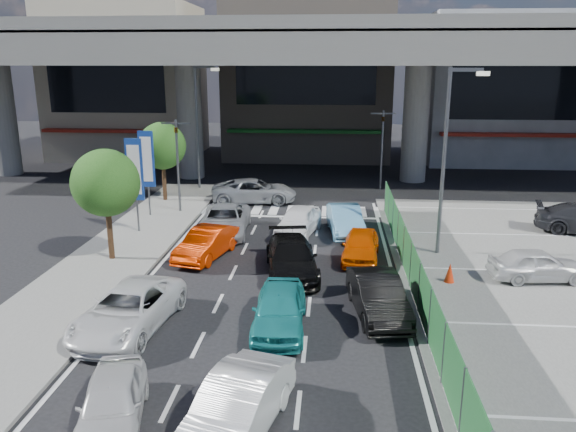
# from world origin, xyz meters

# --- Properties ---
(ground) EXTENTS (120.00, 120.00, 0.00)m
(ground) POSITION_xyz_m (0.00, 0.00, 0.00)
(ground) COLOR black
(ground) RESTS_ON ground
(parking_lot) EXTENTS (12.00, 28.00, 0.06)m
(parking_lot) POSITION_xyz_m (11.00, 2.00, 0.03)
(parking_lot) COLOR slate
(parking_lot) RESTS_ON ground
(sidewalk_left) EXTENTS (4.00, 30.00, 0.12)m
(sidewalk_left) POSITION_xyz_m (-7.00, 4.00, 0.06)
(sidewalk_left) COLOR slate
(sidewalk_left) RESTS_ON ground
(fence_run) EXTENTS (0.16, 22.00, 1.80)m
(fence_run) POSITION_xyz_m (5.30, 1.00, 0.90)
(fence_run) COLOR #1E5729
(fence_run) RESTS_ON ground
(expressway) EXTENTS (64.00, 14.00, 10.75)m
(expressway) POSITION_xyz_m (0.00, 22.00, 8.76)
(expressway) COLOR slate
(expressway) RESTS_ON ground
(building_west) EXTENTS (12.00, 10.90, 13.00)m
(building_west) POSITION_xyz_m (-16.00, 31.97, 6.49)
(building_west) COLOR #A79D86
(building_west) RESTS_ON ground
(building_center) EXTENTS (14.00, 10.90, 15.00)m
(building_center) POSITION_xyz_m (0.00, 32.97, 7.49)
(building_center) COLOR gray
(building_center) RESTS_ON ground
(building_east) EXTENTS (12.00, 10.90, 12.00)m
(building_east) POSITION_xyz_m (16.00, 31.97, 5.99)
(building_east) COLOR gray
(building_east) RESTS_ON ground
(traffic_light_left) EXTENTS (1.60, 1.24, 5.20)m
(traffic_light_left) POSITION_xyz_m (-6.20, 12.00, 3.94)
(traffic_light_left) COLOR #595B60
(traffic_light_left) RESTS_ON ground
(traffic_light_right) EXTENTS (1.60, 1.24, 5.20)m
(traffic_light_right) POSITION_xyz_m (5.50, 19.00, 3.94)
(traffic_light_right) COLOR #595B60
(traffic_light_right) RESTS_ON ground
(street_lamp_right) EXTENTS (1.65, 0.22, 8.00)m
(street_lamp_right) POSITION_xyz_m (7.17, 6.00, 4.77)
(street_lamp_right) COLOR #595B60
(street_lamp_right) RESTS_ON ground
(street_lamp_left) EXTENTS (1.65, 0.22, 8.00)m
(street_lamp_left) POSITION_xyz_m (-6.33, 18.00, 4.77)
(street_lamp_left) COLOR #595B60
(street_lamp_left) RESTS_ON ground
(signboard_near) EXTENTS (0.80, 0.14, 4.70)m
(signboard_near) POSITION_xyz_m (-7.20, 7.99, 3.06)
(signboard_near) COLOR #595B60
(signboard_near) RESTS_ON ground
(signboard_far) EXTENTS (0.80, 0.14, 4.70)m
(signboard_far) POSITION_xyz_m (-7.60, 10.99, 3.06)
(signboard_far) COLOR #595B60
(signboard_far) RESTS_ON ground
(tree_near) EXTENTS (2.80, 2.80, 4.80)m
(tree_near) POSITION_xyz_m (-7.00, 4.00, 3.39)
(tree_near) COLOR #382314
(tree_near) RESTS_ON ground
(tree_far) EXTENTS (2.80, 2.80, 4.80)m
(tree_far) POSITION_xyz_m (-7.80, 14.50, 3.39)
(tree_far) COLOR #382314
(tree_far) RESTS_ON ground
(van_white_back_left) EXTENTS (2.22, 3.80, 1.21)m
(van_white_back_left) POSITION_xyz_m (-2.66, -6.95, 0.61)
(van_white_back_left) COLOR silver
(van_white_back_left) RESTS_ON ground
(hatch_white_back_mid) EXTENTS (2.45, 4.42, 1.38)m
(hatch_white_back_mid) POSITION_xyz_m (0.27, -7.06, 0.69)
(hatch_white_back_mid) COLOR silver
(hatch_white_back_mid) RESTS_ON ground
(sedan_white_mid_left) EXTENTS (2.81, 5.10, 1.35)m
(sedan_white_mid_left) POSITION_xyz_m (-4.00, -2.18, 0.68)
(sedan_white_mid_left) COLOR white
(sedan_white_mid_left) RESTS_ON ground
(taxi_teal_mid) EXTENTS (1.73, 4.07, 1.37)m
(taxi_teal_mid) POSITION_xyz_m (0.74, -1.75, 0.69)
(taxi_teal_mid) COLOR teal
(taxi_teal_mid) RESTS_ON ground
(hatch_black_mid_right) EXTENTS (2.08, 4.36, 1.38)m
(hatch_black_mid_right) POSITION_xyz_m (3.91, -0.51, 0.69)
(hatch_black_mid_right) COLOR black
(hatch_black_mid_right) RESTS_ON ground
(taxi_orange_left) EXTENTS (2.32, 4.19, 1.31)m
(taxi_orange_left) POSITION_xyz_m (-3.05, 4.72, 0.65)
(taxi_orange_left) COLOR red
(taxi_orange_left) RESTS_ON ground
(sedan_black_mid) EXTENTS (2.64, 4.99, 1.38)m
(sedan_black_mid) POSITION_xyz_m (0.76, 3.05, 0.69)
(sedan_black_mid) COLOR black
(sedan_black_mid) RESTS_ON ground
(taxi_orange_right) EXTENTS (1.86, 3.85, 1.27)m
(taxi_orange_right) POSITION_xyz_m (3.59, 4.97, 0.63)
(taxi_orange_right) COLOR #D74800
(taxi_orange_right) RESTS_ON ground
(wagon_silver_front_left) EXTENTS (2.60, 5.10, 1.38)m
(wagon_silver_front_left) POSITION_xyz_m (-2.95, 8.15, 0.69)
(wagon_silver_front_left) COLOR #9DA0A5
(wagon_silver_front_left) RESTS_ON ground
(sedan_white_front_mid) EXTENTS (2.46, 4.31, 1.38)m
(sedan_white_front_mid) POSITION_xyz_m (0.69, 8.40, 0.69)
(sedan_white_front_mid) COLOR white
(sedan_white_front_mid) RESTS_ON ground
(kei_truck_front_right) EXTENTS (1.97, 4.34, 1.38)m
(kei_truck_front_right) POSITION_xyz_m (2.99, 8.74, 0.69)
(kei_truck_front_right) COLOR #5799C2
(kei_truck_front_right) RESTS_ON ground
(crossing_wagon_silver) EXTENTS (5.29, 2.87, 1.41)m
(crossing_wagon_silver) POSITION_xyz_m (-2.37, 14.77, 0.71)
(crossing_wagon_silver) COLOR #A3A6AB
(crossing_wagon_silver) RESTS_ON ground
(parked_sedan_white) EXTENTS (3.77, 1.79, 1.25)m
(parked_sedan_white) POSITION_xyz_m (10.26, 3.04, 0.68)
(parked_sedan_white) COLOR silver
(parked_sedan_white) RESTS_ON parking_lot
(traffic_cone) EXTENTS (0.46, 0.46, 0.75)m
(traffic_cone) POSITION_xyz_m (6.86, 2.56, 0.44)
(traffic_cone) COLOR red
(traffic_cone) RESTS_ON parking_lot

